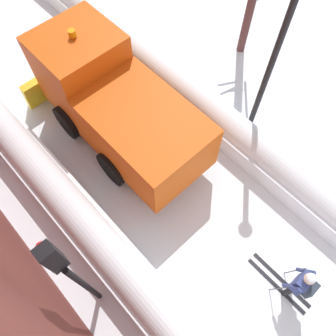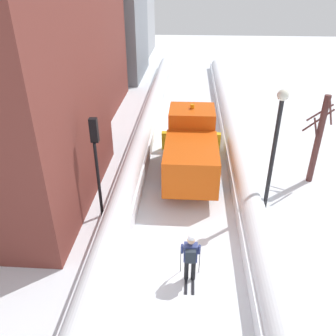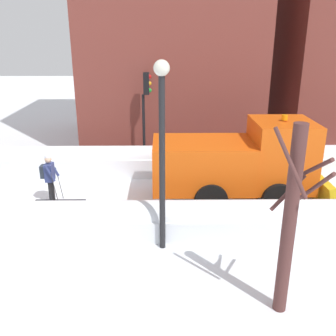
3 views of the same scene
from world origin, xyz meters
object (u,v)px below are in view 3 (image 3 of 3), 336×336
Objects in this scene: plow_truck at (240,162)px; bare_tree_near at (290,220)px; traffic_light_pole at (146,102)px; street_lamp at (162,136)px; skier at (50,176)px.

plow_truck is 1.44× the size of bare_tree_near.
traffic_light_pole is (-3.52, -3.39, 1.44)m from plow_truck.
street_lamp is (6.60, 0.69, 0.33)m from traffic_light_pole.
plow_truck is at bearing 90.36° from skier.
skier is at bearing -127.81° from street_lamp.
plow_truck is 4.46m from street_lamp.
traffic_light_pole is at bearing 137.84° from skier.
traffic_light_pole reaches higher than skier.
bare_tree_near reaches higher than traffic_light_pole.
skier is 5.44m from street_lamp.
skier is 0.44× the size of traffic_light_pole.
plow_truck is at bearing 178.71° from bare_tree_near.
street_lamp is at bearing -134.73° from bare_tree_near.
plow_truck reaches higher than skier.
bare_tree_near is (9.15, 3.27, -0.74)m from traffic_light_pole.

